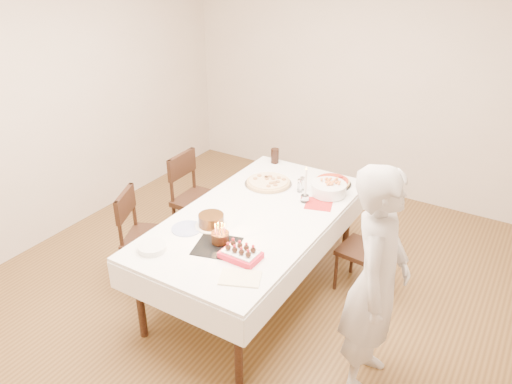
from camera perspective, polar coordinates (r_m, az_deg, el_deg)
The scene contains 22 objects.
floor at distance 4.38m, azimuth -0.80°, elevation -11.82°, with size 5.00×5.00×0.00m, color #4F351B.
wall_back at distance 5.84m, azimuth 12.64°, elevation 12.64°, with size 4.50×0.04×2.70m, color beige.
wall_left at distance 5.18m, azimuth -22.74°, elevation 9.35°, with size 0.04×5.00×2.70m, color beige.
dining_table at distance 4.24m, azimuth -0.00°, elevation -7.00°, with size 1.14×2.14×0.75m, color white.
chair_right_savory at distance 4.36m, azimuth 12.04°, elevation -6.53°, with size 0.39×0.39×0.77m, color #321B10, non-canonical shape.
chair_left_savory at distance 4.89m, azimuth -6.41°, elevation -1.00°, with size 0.47×0.47×0.92m, color #321B10, non-canonical shape.
chair_left_dessert at distance 4.41m, azimuth -11.99°, elevation -5.18°, with size 0.45×0.45×0.88m, color #321B10, non-canonical shape.
person at distance 3.28m, azimuth 13.57°, elevation -10.09°, with size 0.59×0.39×1.62m, color #B3AEA9.
pizza_white at distance 4.52m, azimuth 1.40°, elevation 1.11°, with size 0.43×0.43×0.04m, color beige.
pizza_pepperoni at distance 4.58m, azimuth 8.71°, elevation 1.15°, with size 0.34×0.34×0.04m, color red.
red_placemat at distance 4.23m, azimuth 7.20°, elevation -1.40°, with size 0.22×0.22×0.01m, color #B21E1E.
pasta_bowl at distance 4.37m, azimuth 8.31°, elevation 0.38°, with size 0.30×0.30×0.10m, color white.
taper_candle at distance 4.18m, azimuth 5.68°, elevation 0.87°, with size 0.07×0.07×0.33m, color white.
shaker_pair at distance 4.39m, azimuth 5.02°, elevation 0.73°, with size 0.10×0.10×0.12m, color white, non-canonical shape.
cola_glass at distance 4.94m, azimuth 2.17°, elevation 4.15°, with size 0.08×0.08×0.15m, color black.
layer_cake at distance 3.88m, azimuth -5.14°, elevation -3.27°, with size 0.25×0.25×0.10m, color #37200D.
cake_board at distance 3.66m, azimuth -4.46°, elevation -6.22°, with size 0.31×0.31×0.01m, color black.
birthday_cake at distance 3.65m, azimuth -4.13°, elevation -4.74°, with size 0.13×0.13×0.14m, color #3B2110.
strawberry_box at distance 3.51m, azimuth -1.76°, elevation -7.08°, with size 0.28×0.18×0.07m, color red, non-canonical shape.
box_lid at distance 3.34m, azimuth -1.82°, elevation -9.85°, with size 0.27×0.18×0.02m, color beige.
plate_stack at distance 3.67m, azimuth -11.78°, elevation -6.21°, with size 0.21×0.21×0.04m, color white.
china_plate at distance 3.88m, azimuth -7.91°, elevation -4.16°, with size 0.24×0.24×0.01m, color white.
Camera 1 is at (1.83, -2.87, 2.76)m, focal length 35.00 mm.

